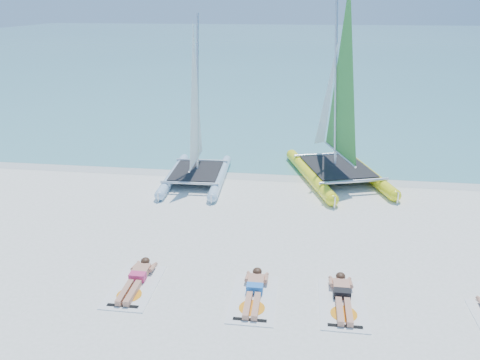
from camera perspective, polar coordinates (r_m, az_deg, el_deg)
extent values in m
plane|color=white|center=(12.63, 2.10, -7.99)|extent=(140.00, 140.00, 0.00)
cube|color=#73C0BE|center=(74.25, 7.04, 16.22)|extent=(140.00, 115.00, 0.01)
cube|color=silver|center=(17.62, 3.84, 0.69)|extent=(140.00, 1.40, 0.01)
cylinder|color=#B9DAF3|center=(17.22, -8.15, 0.61)|extent=(0.47, 3.89, 0.34)
cone|color=#B9DAF3|center=(19.19, -6.67, 2.84)|extent=(0.34, 0.51, 0.33)
cylinder|color=#B9DAF3|center=(16.90, -2.42, 0.41)|extent=(0.47, 3.89, 0.34)
cone|color=#B9DAF3|center=(18.90, -1.52, 2.70)|extent=(0.34, 0.51, 0.33)
cube|color=black|center=(16.97, -5.33, 1.14)|extent=(1.74, 2.19, 0.03)
cylinder|color=silver|center=(16.93, -5.20, 10.47)|extent=(0.11, 1.02, 5.35)
cylinder|color=#FFFC1A|center=(17.18, 8.46, 0.68)|extent=(1.83, 4.67, 0.42)
cone|color=#FFFC1A|center=(19.55, 6.10, 3.33)|extent=(0.56, 0.70, 0.40)
cylinder|color=#FFFC1A|center=(17.94, 14.93, 1.08)|extent=(1.83, 4.67, 0.42)
cone|color=#FFFC1A|center=(20.22, 11.92, 3.60)|extent=(0.56, 0.70, 0.40)
cube|color=black|center=(17.45, 11.82, 1.64)|extent=(2.74, 3.12, 0.03)
cylinder|color=silver|center=(17.46, 11.61, 12.76)|extent=(0.47, 1.22, 6.57)
cube|color=white|center=(11.24, -12.73, -12.54)|extent=(1.00, 1.85, 0.02)
cube|color=tan|center=(11.52, -12.05, -10.93)|extent=(0.36, 0.55, 0.17)
cube|color=#D23168|center=(11.35, -12.38, -11.43)|extent=(0.37, 0.22, 0.17)
cube|color=tan|center=(10.91, -13.43, -13.25)|extent=(0.31, 0.85, 0.13)
sphere|color=tan|center=(11.79, -11.48, -9.83)|extent=(0.21, 0.21, 0.21)
ellipsoid|color=#352013|center=(11.78, -11.48, -9.64)|extent=(0.22, 0.24, 0.15)
cube|color=white|center=(10.59, 1.66, -14.25)|extent=(1.00, 1.85, 0.02)
cube|color=tan|center=(10.88, 1.91, -12.48)|extent=(0.36, 0.55, 0.17)
cube|color=blue|center=(10.72, 1.80, -13.04)|extent=(0.37, 0.22, 0.17)
cube|color=tan|center=(10.25, 1.45, -15.10)|extent=(0.31, 0.85, 0.13)
sphere|color=tan|center=(11.17, 2.11, -11.27)|extent=(0.21, 0.21, 0.21)
ellipsoid|color=#352013|center=(11.16, 2.12, -11.06)|extent=(0.22, 0.24, 0.15)
cube|color=white|center=(10.66, 12.39, -14.57)|extent=(1.00, 1.85, 0.02)
cube|color=tan|center=(10.95, 12.27, -12.79)|extent=(0.36, 0.55, 0.17)
cube|color=black|center=(10.78, 12.35, -13.36)|extent=(0.37, 0.22, 0.17)
cube|color=tan|center=(10.32, 12.57, -15.42)|extent=(0.31, 0.85, 0.13)
sphere|color=tan|center=(11.24, 12.16, -11.58)|extent=(0.21, 0.21, 0.21)
ellipsoid|color=#352013|center=(11.22, 12.17, -11.38)|extent=(0.22, 0.24, 0.15)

